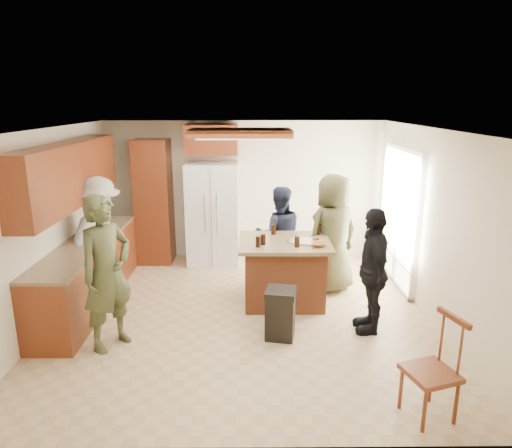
{
  "coord_description": "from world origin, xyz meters",
  "views": [
    {
      "loc": [
        0.15,
        -5.73,
        2.84
      ],
      "look_at": [
        0.2,
        0.49,
        1.15
      ],
      "focal_mm": 32.0,
      "sensor_mm": 36.0,
      "label": 1
    }
  ],
  "objects_px": {
    "kitchen_island": "(284,271)",
    "person_front_left": "(107,273)",
    "person_behind_left": "(279,235)",
    "person_behind_right": "(333,234)",
    "refrigerator": "(213,214)",
    "person_side_right": "(372,271)",
    "trash_bin": "(280,313)",
    "spindle_chair": "(432,372)",
    "person_counter": "(100,239)"
  },
  "relations": [
    {
      "from": "kitchen_island",
      "to": "person_front_left",
      "type": "bearing_deg",
      "value": -150.52
    },
    {
      "from": "person_front_left",
      "to": "person_behind_left",
      "type": "height_order",
      "value": "person_front_left"
    },
    {
      "from": "person_behind_right",
      "to": "refrigerator",
      "type": "distance_m",
      "value": 2.3
    },
    {
      "from": "person_side_right",
      "to": "trash_bin",
      "type": "height_order",
      "value": "person_side_right"
    },
    {
      "from": "person_behind_right",
      "to": "kitchen_island",
      "type": "distance_m",
      "value": 0.97
    },
    {
      "from": "person_side_right",
      "to": "kitchen_island",
      "type": "bearing_deg",
      "value": -126.24
    },
    {
      "from": "person_front_left",
      "to": "refrigerator",
      "type": "relative_size",
      "value": 1.02
    },
    {
      "from": "trash_bin",
      "to": "spindle_chair",
      "type": "height_order",
      "value": "spindle_chair"
    },
    {
      "from": "person_side_right",
      "to": "person_counter",
      "type": "distance_m",
      "value": 3.85
    },
    {
      "from": "kitchen_island",
      "to": "trash_bin",
      "type": "distance_m",
      "value": 1.03
    },
    {
      "from": "person_front_left",
      "to": "person_side_right",
      "type": "distance_m",
      "value": 3.19
    },
    {
      "from": "kitchen_island",
      "to": "person_behind_right",
      "type": "bearing_deg",
      "value": 29.74
    },
    {
      "from": "trash_bin",
      "to": "kitchen_island",
      "type": "bearing_deg",
      "value": 83.93
    },
    {
      "from": "person_behind_right",
      "to": "kitchen_island",
      "type": "height_order",
      "value": "person_behind_right"
    },
    {
      "from": "person_front_left",
      "to": "person_behind_right",
      "type": "relative_size",
      "value": 1.02
    },
    {
      "from": "person_front_left",
      "to": "person_counter",
      "type": "xyz_separation_m",
      "value": [
        -0.54,
        1.42,
        -0.02
      ]
    },
    {
      "from": "refrigerator",
      "to": "person_behind_left",
      "type": "bearing_deg",
      "value": -39.59
    },
    {
      "from": "person_behind_right",
      "to": "spindle_chair",
      "type": "relative_size",
      "value": 1.82
    },
    {
      "from": "trash_bin",
      "to": "spindle_chair",
      "type": "xyz_separation_m",
      "value": [
        1.29,
        -1.48,
        0.13
      ]
    },
    {
      "from": "trash_bin",
      "to": "person_counter",
      "type": "bearing_deg",
      "value": 154.2
    },
    {
      "from": "trash_bin",
      "to": "spindle_chair",
      "type": "relative_size",
      "value": 0.63
    },
    {
      "from": "person_front_left",
      "to": "person_behind_right",
      "type": "distance_m",
      "value": 3.31
    },
    {
      "from": "person_counter",
      "to": "person_side_right",
      "type": "bearing_deg",
      "value": -88.92
    },
    {
      "from": "trash_bin",
      "to": "refrigerator",
      "type": "bearing_deg",
      "value": 110.8
    },
    {
      "from": "person_behind_right",
      "to": "refrigerator",
      "type": "bearing_deg",
      "value": -61.78
    },
    {
      "from": "kitchen_island",
      "to": "spindle_chair",
      "type": "bearing_deg",
      "value": -64.64
    },
    {
      "from": "kitchen_island",
      "to": "person_behind_left",
      "type": "bearing_deg",
      "value": 92.13
    },
    {
      "from": "person_front_left",
      "to": "person_side_right",
      "type": "relative_size",
      "value": 1.15
    },
    {
      "from": "person_counter",
      "to": "refrigerator",
      "type": "distance_m",
      "value": 2.14
    },
    {
      "from": "refrigerator",
      "to": "kitchen_island",
      "type": "relative_size",
      "value": 1.41
    },
    {
      "from": "person_side_right",
      "to": "person_counter",
      "type": "height_order",
      "value": "person_counter"
    },
    {
      "from": "person_side_right",
      "to": "spindle_chair",
      "type": "xyz_separation_m",
      "value": [
        0.15,
        -1.66,
        -0.35
      ]
    },
    {
      "from": "person_front_left",
      "to": "person_side_right",
      "type": "xyz_separation_m",
      "value": [
        3.16,
        0.37,
        -0.12
      ]
    },
    {
      "from": "person_behind_left",
      "to": "person_front_left",
      "type": "bearing_deg",
      "value": 40.49
    },
    {
      "from": "person_side_right",
      "to": "kitchen_island",
      "type": "xyz_separation_m",
      "value": [
        -1.04,
        0.83,
        -0.33
      ]
    },
    {
      "from": "person_front_left",
      "to": "person_behind_left",
      "type": "bearing_deg",
      "value": -10.62
    },
    {
      "from": "person_counter",
      "to": "trash_bin",
      "type": "bearing_deg",
      "value": -98.85
    },
    {
      "from": "person_behind_right",
      "to": "trash_bin",
      "type": "bearing_deg",
      "value": 31.58
    },
    {
      "from": "spindle_chair",
      "to": "trash_bin",
      "type": "bearing_deg",
      "value": 131.11
    },
    {
      "from": "person_behind_left",
      "to": "refrigerator",
      "type": "xyz_separation_m",
      "value": [
        -1.12,
        0.93,
        0.12
      ]
    },
    {
      "from": "kitchen_island",
      "to": "spindle_chair",
      "type": "xyz_separation_m",
      "value": [
        1.18,
        -2.5,
        -0.02
      ]
    },
    {
      "from": "person_behind_right",
      "to": "person_counter",
      "type": "distance_m",
      "value": 3.42
    },
    {
      "from": "person_front_left",
      "to": "person_side_right",
      "type": "height_order",
      "value": "person_front_left"
    },
    {
      "from": "person_behind_right",
      "to": "trash_bin",
      "type": "relative_size",
      "value": 2.88
    },
    {
      "from": "person_front_left",
      "to": "person_behind_right",
      "type": "xyz_separation_m",
      "value": [
        2.88,
        1.63,
        -0.02
      ]
    },
    {
      "from": "refrigerator",
      "to": "spindle_chair",
      "type": "distance_m",
      "value": 4.84
    },
    {
      "from": "person_front_left",
      "to": "person_counter",
      "type": "bearing_deg",
      "value": 56.4
    },
    {
      "from": "person_behind_right",
      "to": "refrigerator",
      "type": "xyz_separation_m",
      "value": [
        -1.91,
        1.29,
        -0.01
      ]
    },
    {
      "from": "refrigerator",
      "to": "trash_bin",
      "type": "distance_m",
      "value": 2.99
    },
    {
      "from": "person_side_right",
      "to": "refrigerator",
      "type": "distance_m",
      "value": 3.37
    }
  ]
}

